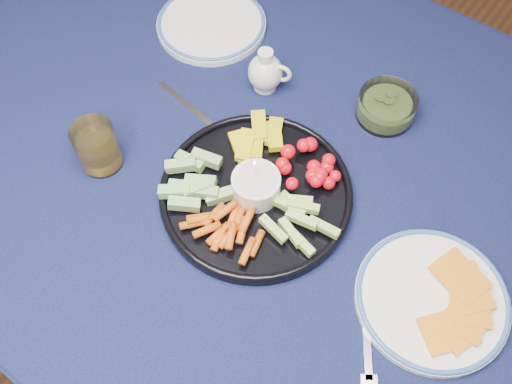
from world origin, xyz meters
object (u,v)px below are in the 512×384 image
Objects in this scene: crudite_platter at (255,191)px; pickle_bowl at (386,107)px; cheese_plate at (433,298)px; creamer_pitcher at (266,72)px; side_plate_extra at (211,23)px; dining_table at (328,219)px; juice_tumbler at (98,149)px.

crudite_platter is 3.06× the size of pickle_bowl.
pickle_bowl is at bearing 131.08° from cheese_plate.
side_plate_extra is (-0.18, 0.06, -0.03)m from creamer_pitcher.
cheese_plate is at bearing -22.43° from side_plate_extra.
cheese_plate is at bearing -18.19° from dining_table.
side_plate_extra is at bearing 98.32° from juice_tumbler.
side_plate_extra is at bearing 160.63° from creamer_pitcher.
creamer_pitcher is (-0.13, 0.21, 0.02)m from crudite_platter.
crudite_platter is 0.42m from side_plate_extra.
juice_tumbler is at bearing -158.90° from crudite_platter.
juice_tumbler is at bearing -169.27° from cheese_plate.
cheese_plate is at bearing 1.94° from crudite_platter.
creamer_pitcher is 0.23m from pickle_bowl.
side_plate_extra is at bearing 155.42° from dining_table.
cheese_plate is (0.33, 0.01, -0.01)m from crudite_platter.
creamer_pitcher reaches higher than pickle_bowl.
side_plate_extra is at bearing -178.78° from pickle_bowl.
dining_table is at bearing -24.58° from side_plate_extra.
juice_tumbler is at bearing -132.15° from pickle_bowl.
dining_table is 0.43m from juice_tumbler.
creamer_pitcher is at bearing 121.59° from crudite_platter.
dining_table is 5.13× the size of crudite_platter.
juice_tumbler reaches higher than dining_table.
juice_tumbler is (-0.58, -0.11, 0.03)m from cheese_plate.
juice_tumbler reaches higher than cheese_plate.
cheese_plate reaches higher than side_plate_extra.
side_plate_extra is (-0.64, 0.26, -0.00)m from cheese_plate.
pickle_bowl is 0.47× the size of side_plate_extra.
side_plate_extra is (-0.40, -0.01, -0.01)m from pickle_bowl.
pickle_bowl is (0.09, 0.28, 0.00)m from crudite_platter.
creamer_pitcher is (-0.23, 0.13, 0.13)m from dining_table.
cheese_plate is at bearing 10.73° from juice_tumbler.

